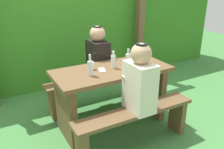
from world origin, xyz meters
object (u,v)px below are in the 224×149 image
(person_white_shirt, at_px, (140,80))
(bottle_center, at_px, (90,68))
(bottle_right, at_px, (128,60))
(drinking_glass, at_px, (91,66))
(bench_far, at_px, (95,86))
(person_black_coat, at_px, (98,54))
(bottle_left, at_px, (113,61))
(picnic_table, at_px, (112,88))
(bench_near, at_px, (135,121))
(cell_phone, at_px, (102,70))

(person_white_shirt, relative_size, bottle_center, 2.96)
(bottle_right, bearing_deg, drinking_glass, 164.57)
(drinking_glass, bearing_deg, bench_far, 61.41)
(person_black_coat, distance_m, bottle_center, 0.69)
(bottle_left, bearing_deg, bottle_center, -165.38)
(bench_far, bearing_deg, person_black_coat, -2.92)
(picnic_table, height_order, person_white_shirt, person_white_shirt)
(bench_far, bearing_deg, drinking_glass, -118.59)
(bench_near, xyz_separation_m, bottle_center, (-0.31, 0.44, 0.52))
(picnic_table, relative_size, person_white_shirt, 1.95)
(cell_phone, bearing_deg, bottle_right, 12.76)
(bench_near, xyz_separation_m, person_black_coat, (0.06, 1.02, 0.46))
(drinking_glass, bearing_deg, person_white_shirt, -66.96)
(picnic_table, bearing_deg, bottle_right, -4.51)
(bench_far, distance_m, bottle_left, 0.72)
(bottle_right, bearing_deg, bench_far, 111.98)
(person_black_coat, relative_size, cell_phone, 5.14)
(bottle_center, bearing_deg, bench_near, -54.96)
(person_black_coat, bearing_deg, bottle_left, -94.34)
(picnic_table, xyz_separation_m, person_white_shirt, (0.04, -0.51, 0.28))
(drinking_glass, distance_m, cell_phone, 0.14)
(cell_phone, bearing_deg, picnic_table, 13.67)
(bench_near, height_order, cell_phone, cell_phone)
(bench_near, distance_m, bottle_center, 0.75)
(picnic_table, bearing_deg, bench_far, 90.00)
(bench_far, height_order, bottle_left, bottle_left)
(bench_near, relative_size, bench_far, 1.00)
(person_black_coat, height_order, drinking_glass, person_black_coat)
(bench_near, distance_m, person_black_coat, 1.12)
(person_black_coat, relative_size, drinking_glass, 8.26)
(person_black_coat, relative_size, bottle_left, 3.44)
(bench_far, relative_size, bottle_right, 6.35)
(cell_phone, bearing_deg, bench_near, -59.36)
(bench_far, height_order, person_white_shirt, person_white_shirt)
(bench_near, bearing_deg, drinking_glass, 109.88)
(bottle_center, bearing_deg, bench_far, 61.98)
(person_white_shirt, xyz_separation_m, bottle_left, (-0.01, 0.53, 0.05))
(person_white_shirt, bearing_deg, picnic_table, 94.25)
(bench_far, height_order, person_black_coat, person_black_coat)
(bottle_center, xyz_separation_m, cell_phone, (0.18, 0.08, -0.09))
(bench_far, xyz_separation_m, bottle_center, (-0.31, -0.58, 0.52))
(person_white_shirt, relative_size, person_black_coat, 1.00)
(bottle_center, bearing_deg, person_white_shirt, -51.59)
(person_white_shirt, distance_m, bottle_right, 0.53)
(drinking_glass, bearing_deg, bottle_right, -15.43)
(drinking_glass, bearing_deg, person_black_coat, 54.65)
(cell_phone, bearing_deg, person_white_shirt, -55.39)
(bench_near, relative_size, person_white_shirt, 1.95)
(bottle_center, relative_size, cell_phone, 1.74)
(bench_near, distance_m, drinking_glass, 0.81)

